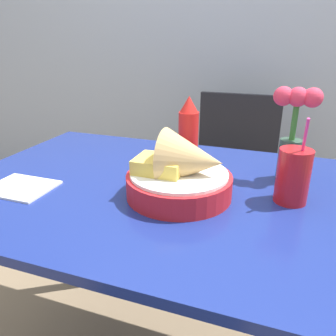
{
  "coord_description": "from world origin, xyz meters",
  "views": [
    {
      "loc": [
        0.31,
        -0.76,
        1.13
      ],
      "look_at": [
        0.04,
        -0.01,
        0.82
      ],
      "focal_mm": 35.0,
      "sensor_mm": 36.0,
      "label": 1
    }
  ],
  "objects_px": {
    "drink_cup": "(293,178)",
    "chair_far_window": "(233,167)",
    "food_basket": "(183,174)",
    "ketchup_bottle": "(188,131)",
    "flower_vase": "(293,130)"
  },
  "relations": [
    {
      "from": "drink_cup",
      "to": "chair_far_window",
      "type": "bearing_deg",
      "value": 107.72
    },
    {
      "from": "food_basket",
      "to": "drink_cup",
      "type": "relative_size",
      "value": 1.23
    },
    {
      "from": "food_basket",
      "to": "ketchup_bottle",
      "type": "relative_size",
      "value": 1.25
    },
    {
      "from": "food_basket",
      "to": "drink_cup",
      "type": "height_order",
      "value": "drink_cup"
    },
    {
      "from": "ketchup_bottle",
      "to": "drink_cup",
      "type": "relative_size",
      "value": 0.99
    },
    {
      "from": "food_basket",
      "to": "ketchup_bottle",
      "type": "distance_m",
      "value": 0.25
    },
    {
      "from": "food_basket",
      "to": "flower_vase",
      "type": "bearing_deg",
      "value": 39.12
    },
    {
      "from": "flower_vase",
      "to": "food_basket",
      "type": "bearing_deg",
      "value": -140.88
    },
    {
      "from": "chair_far_window",
      "to": "drink_cup",
      "type": "xyz_separation_m",
      "value": [
        0.24,
        -0.76,
        0.29
      ]
    },
    {
      "from": "ketchup_bottle",
      "to": "flower_vase",
      "type": "relative_size",
      "value": 0.83
    },
    {
      "from": "drink_cup",
      "to": "flower_vase",
      "type": "height_order",
      "value": "flower_vase"
    },
    {
      "from": "food_basket",
      "to": "drink_cup",
      "type": "distance_m",
      "value": 0.27
    },
    {
      "from": "drink_cup",
      "to": "flower_vase",
      "type": "relative_size",
      "value": 0.83
    },
    {
      "from": "chair_far_window",
      "to": "drink_cup",
      "type": "distance_m",
      "value": 0.85
    },
    {
      "from": "flower_vase",
      "to": "drink_cup",
      "type": "bearing_deg",
      "value": -85.8
    }
  ]
}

